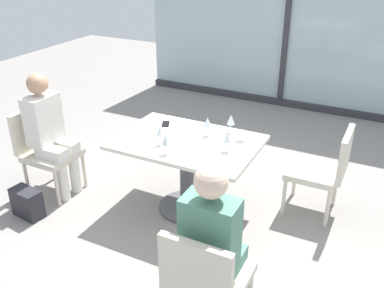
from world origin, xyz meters
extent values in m
plane|color=gray|center=(0.00, 0.00, 0.00)|extent=(12.00, 12.00, 0.00)
cube|color=#A1B7BC|center=(0.00, 3.20, 1.35)|extent=(4.49, 0.03, 2.70)
cube|color=#2D2D33|center=(0.00, 3.17, 1.35)|extent=(0.08, 0.06, 2.70)
cube|color=#2D2D33|center=(0.00, 3.17, 0.05)|extent=(4.49, 0.10, 0.10)
cube|color=silver|center=(0.00, 0.00, 0.71)|extent=(1.28, 0.89, 0.04)
cylinder|color=#4C4C51|center=(0.00, 0.00, 0.35)|extent=(0.14, 0.14, 0.69)
cylinder|color=#4C4C51|center=(0.00, 0.00, 0.01)|extent=(0.56, 0.56, 0.02)
cube|color=beige|center=(-1.35, -0.33, 0.42)|extent=(0.46, 0.46, 0.06)
cube|color=beige|center=(-1.60, -0.33, 0.66)|extent=(0.05, 0.46, 0.42)
cylinder|color=beige|center=(-1.15, -0.53, 0.20)|extent=(0.04, 0.04, 0.39)
cylinder|color=beige|center=(-1.15, -0.13, 0.20)|extent=(0.04, 0.04, 0.39)
cylinder|color=beige|center=(-1.55, -0.53, 0.20)|extent=(0.04, 0.04, 0.39)
cylinder|color=beige|center=(-1.55, -0.13, 0.20)|extent=(0.04, 0.04, 0.39)
cube|color=beige|center=(0.78, -1.16, 0.42)|extent=(0.46, 0.46, 0.06)
cube|color=beige|center=(0.78, -1.41, 0.66)|extent=(0.46, 0.05, 0.42)
cylinder|color=beige|center=(0.58, -0.96, 0.20)|extent=(0.04, 0.04, 0.39)
cube|color=beige|center=(1.06, 0.50, 0.42)|extent=(0.46, 0.46, 0.06)
cube|color=beige|center=(1.31, 0.50, 0.66)|extent=(0.05, 0.46, 0.42)
cylinder|color=beige|center=(0.86, 0.70, 0.20)|extent=(0.04, 0.04, 0.39)
cylinder|color=beige|center=(0.86, 0.30, 0.20)|extent=(0.04, 0.04, 0.39)
cylinder|color=beige|center=(1.26, 0.70, 0.20)|extent=(0.04, 0.04, 0.39)
cylinder|color=beige|center=(1.26, 0.30, 0.20)|extent=(0.04, 0.04, 0.39)
cylinder|color=silver|center=(-1.17, -0.42, 0.23)|extent=(0.11, 0.11, 0.45)
cube|color=silver|center=(-1.27, -0.42, 0.51)|extent=(0.32, 0.13, 0.11)
cylinder|color=silver|center=(-1.17, -0.24, 0.23)|extent=(0.11, 0.11, 0.45)
cube|color=silver|center=(-1.27, -0.24, 0.51)|extent=(0.32, 0.13, 0.11)
cube|color=silver|center=(-1.40, -0.33, 0.80)|extent=(0.20, 0.34, 0.48)
sphere|color=tan|center=(-1.40, -0.33, 1.16)|extent=(0.20, 0.20, 0.20)
cylinder|color=#4C7F6B|center=(0.87, -0.99, 0.23)|extent=(0.11, 0.11, 0.45)
cube|color=#4C7F6B|center=(0.87, -1.08, 0.51)|extent=(0.13, 0.32, 0.11)
cylinder|color=#4C7F6B|center=(0.69, -0.99, 0.23)|extent=(0.11, 0.11, 0.45)
cube|color=#4C7F6B|center=(0.69, -1.08, 0.51)|extent=(0.13, 0.32, 0.11)
cube|color=#4C7F6B|center=(0.78, -1.21, 0.80)|extent=(0.34, 0.20, 0.48)
sphere|color=beige|center=(0.78, -1.21, 1.16)|extent=(0.20, 0.20, 0.20)
cylinder|color=silver|center=(-0.04, -0.32, 0.73)|extent=(0.06, 0.06, 0.00)
cylinder|color=silver|center=(-0.04, -0.32, 0.78)|extent=(0.01, 0.01, 0.08)
cone|color=silver|center=(-0.04, -0.32, 0.87)|extent=(0.07, 0.07, 0.09)
cylinder|color=silver|center=(0.12, 0.17, 0.73)|extent=(0.06, 0.06, 0.00)
cylinder|color=silver|center=(0.12, 0.17, 0.78)|extent=(0.01, 0.01, 0.08)
cone|color=silver|center=(0.12, 0.17, 0.87)|extent=(0.07, 0.07, 0.09)
cylinder|color=silver|center=(0.40, -0.04, 0.73)|extent=(0.06, 0.06, 0.00)
cylinder|color=silver|center=(0.40, -0.04, 0.78)|extent=(0.01, 0.01, 0.08)
cone|color=silver|center=(0.40, -0.04, 0.87)|extent=(0.07, 0.07, 0.09)
cylinder|color=silver|center=(-0.17, -0.19, 0.73)|extent=(0.06, 0.06, 0.00)
cylinder|color=silver|center=(-0.17, -0.19, 0.78)|extent=(0.01, 0.01, 0.08)
cone|color=silver|center=(-0.17, -0.19, 0.87)|extent=(0.07, 0.07, 0.09)
cylinder|color=silver|center=(0.29, 0.33, 0.73)|extent=(0.06, 0.06, 0.00)
cylinder|color=silver|center=(0.29, 0.33, 0.78)|extent=(0.01, 0.01, 0.08)
cone|color=silver|center=(0.29, 0.33, 0.87)|extent=(0.07, 0.07, 0.09)
cylinder|color=white|center=(0.44, 0.22, 0.78)|extent=(0.08, 0.08, 0.09)
cube|color=black|center=(-0.36, 0.23, 0.73)|extent=(0.12, 0.16, 0.01)
cube|color=#232328|center=(-1.29, -0.79, 0.14)|extent=(0.32, 0.20, 0.28)
camera|label=1|loc=(1.61, -3.10, 2.40)|focal=40.02mm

